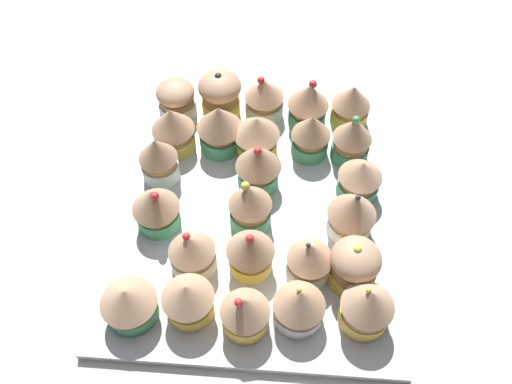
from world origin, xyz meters
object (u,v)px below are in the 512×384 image
Objects in this scene: cupcake_3 at (360,178)px; cupcake_24 at (176,99)px; cupcake_10 at (242,311)px; cupcake_22 at (158,159)px; cupcake_20 at (129,302)px; cupcake_17 at (192,252)px; cupcake_23 at (173,128)px; cupcake_0 at (367,307)px; cupcake_5 at (351,104)px; baking_tray at (256,207)px; cupcake_15 at (263,98)px; cupcake_16 at (188,299)px; cupcake_19 at (220,94)px; cupcake_13 at (260,165)px; cupcake_9 at (308,104)px; cupcake_4 at (352,138)px; cupcake_11 at (253,250)px; cupcake_18 at (219,127)px; cupcake_6 at (299,305)px; cupcake_14 at (257,135)px; cupcake_2 at (352,213)px; cupcake_1 at (354,265)px; cupcake_12 at (250,206)px; cupcake_7 at (310,260)px; cupcake_21 at (156,207)px; cupcake_8 at (311,134)px.

cupcake_3 is 1.12× the size of cupcake_24.
cupcake_10 is 1.22× the size of cupcake_24.
cupcake_20 is at bearing -179.53° from cupcake_22.
cupcake_23 is (19.60, 5.54, 0.53)cm from cupcake_17.
cupcake_0 is 1.08× the size of cupcake_5.
baking_tray is 6.16× the size of cupcake_15.
cupcake_23 reaches higher than cupcake_15.
cupcake_19 reaches higher than cupcake_16.
cupcake_3 is 28.10cm from cupcake_16.
cupcake_13 is 20.98cm from cupcake_16.
cupcake_13 is at bearing 152.31° from cupcake_9.
cupcake_4 is 27.27cm from cupcake_22.
cupcake_11 is at bearing -61.93° from cupcake_20.
cupcake_16 is 0.83× the size of cupcake_18.
cupcake_3 is 24.81cm from cupcake_19.
cupcake_5 is at bearing -92.17° from cupcake_15.
cupcake_9 is at bearing -0.83° from cupcake_6.
cupcake_13 is 1.40× the size of cupcake_24.
baking_tray is 6.42× the size of cupcake_14.
cupcake_16 is at bearing 179.87° from cupcake_19.
cupcake_15 is 0.92× the size of cupcake_18.
cupcake_18 is at bearing 30.42° from baking_tray.
cupcake_14 is at bearing -26.19° from cupcake_20.
cupcake_2 reaches higher than cupcake_10.
cupcake_1 is 15.15cm from cupcake_12.
cupcake_7 is 21.99cm from cupcake_20.
cupcake_21 reaches higher than cupcake_17.
cupcake_3 is 0.85× the size of cupcake_19.
cupcake_19 is at bearing 43.77° from cupcake_2.
cupcake_11 is 13.17cm from cupcake_13.
baking_tray is at bearing 76.38° from cupcake_2.
cupcake_16 is (-26.05, 13.87, -0.36)cm from cupcake_8.
cupcake_7 is at bearing -90.27° from cupcake_17.
cupcake_12 reaches higher than cupcake_18.
cupcake_6 is at bearing -143.61° from cupcake_23.
cupcake_5 is 23.76cm from cupcake_12.
cupcake_13 is (13.65, 7.05, 0.66)cm from cupcake_7.
cupcake_0 reaches higher than cupcake_17.
cupcake_8 reaches higher than cupcake_14.
cupcake_6 is at bearing -165.03° from cupcake_14.
cupcake_23 is (19.18, 13.07, -0.17)cm from cupcake_11.
cupcake_14 is 1.06× the size of cupcake_16.
cupcake_24 is at bearing 88.13° from cupcake_9.
cupcake_10 is 20.93cm from cupcake_13.
cupcake_0 is 42.30cm from cupcake_24.
cupcake_15 is 1.11× the size of cupcake_16.
cupcake_12 is at bearing 48.41° from cupcake_0.
cupcake_10 is 6.48cm from cupcake_16.
cupcake_9 is at bearing -28.13° from cupcake_17.
cupcake_10 is 1.08× the size of cupcake_16.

